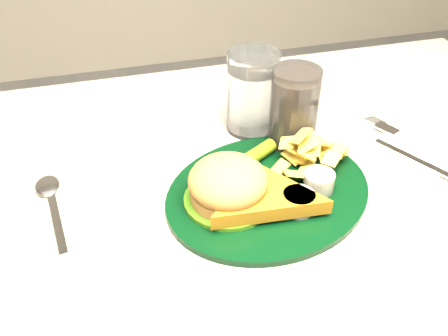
% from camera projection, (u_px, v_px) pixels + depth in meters
% --- Properties ---
extents(dinner_plate, '(0.35, 0.32, 0.06)m').
position_uv_depth(dinner_plate, '(269.00, 176.00, 0.64)').
color(dinner_plate, black).
rests_on(dinner_plate, table).
extents(water_glass, '(0.09, 0.09, 0.13)m').
position_uv_depth(water_glass, '(253.00, 92.00, 0.76)').
color(water_glass, silver).
rests_on(water_glass, table).
extents(cola_glass, '(0.07, 0.07, 0.13)m').
position_uv_depth(cola_glass, '(294.00, 111.00, 0.71)').
color(cola_glass, black).
rests_on(cola_glass, table).
extents(fork_napkin, '(0.18, 0.20, 0.01)m').
position_uv_depth(fork_napkin, '(408.00, 154.00, 0.73)').
color(fork_napkin, white).
rests_on(fork_napkin, table).
extents(spoon, '(0.06, 0.16, 0.01)m').
position_uv_depth(spoon, '(57.00, 222.00, 0.62)').
color(spoon, silver).
rests_on(spoon, table).
extents(wrapped_straw, '(0.23, 0.17, 0.01)m').
position_uv_depth(wrapped_straw, '(150.00, 172.00, 0.70)').
color(wrapped_straw, white).
rests_on(wrapped_straw, table).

